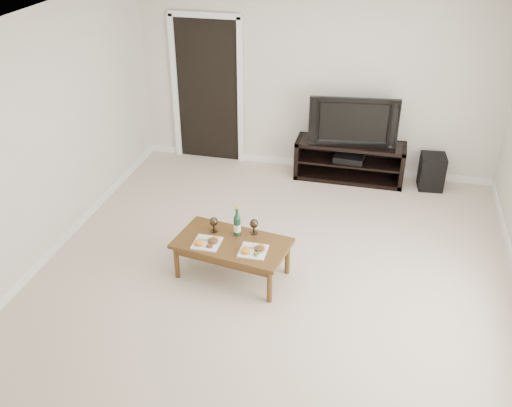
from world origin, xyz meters
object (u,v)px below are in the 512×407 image
at_px(subwoofer, 432,172).
at_px(coffee_table, 232,258).
at_px(media_console, 349,161).
at_px(television, 353,119).

distance_m(subwoofer, coffee_table, 3.27).
distance_m(media_console, subwoofer, 1.11).
bearing_deg(subwoofer, media_console, 174.28).
bearing_deg(coffee_table, television, 68.97).
bearing_deg(coffee_table, media_console, 68.97).
bearing_deg(subwoofer, television, 174.28).
relative_size(television, subwoofer, 2.44).
relative_size(media_console, subwoofer, 3.09).
height_order(media_console, subwoofer, media_console).
bearing_deg(media_console, subwoofer, -0.30).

